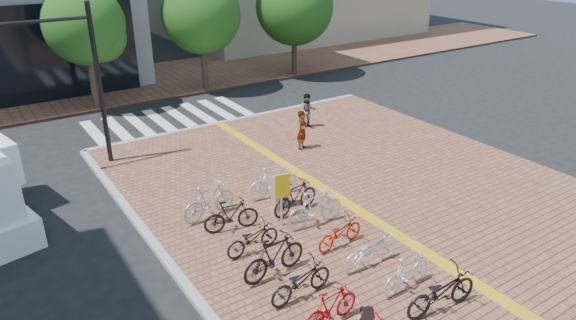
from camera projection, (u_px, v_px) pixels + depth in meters
ground at (354, 270)px, 13.49m from camera, size 120.00×120.00×0.00m
kerb_north at (237, 120)px, 24.12m from camera, size 14.00×0.25×0.15m
far_sidewalk at (116, 86)px, 29.45m from camera, size 70.00×8.00×0.15m
crosswalk at (171, 119)px, 24.40m from camera, size 7.50×4.00×0.01m
street_trees at (219, 15)px, 27.67m from camera, size 16.20×4.60×6.35m
bike_1 at (331, 307)px, 11.22m from camera, size 1.62×0.60×0.95m
bike_2 at (301, 281)px, 12.08m from camera, size 1.80×0.74×0.92m
bike_3 at (274, 256)px, 12.82m from camera, size 1.94×0.72×1.14m
bike_4 at (253, 238)px, 13.84m from camera, size 1.66×0.67×0.86m
bike_5 at (231, 215)px, 14.83m from camera, size 1.70×0.79×0.99m
bike_6 at (209, 201)px, 15.51m from camera, size 1.93×0.86×1.12m
bike_7 at (442, 291)px, 11.64m from camera, size 2.03×0.87×1.04m
bike_8 at (407, 272)px, 12.37m from camera, size 1.67×0.60×0.98m
bike_9 at (371, 250)px, 13.26m from camera, size 1.76×0.62×0.92m
bike_10 at (340, 232)px, 14.12m from camera, size 1.66×0.74×0.84m
bike_11 at (315, 208)px, 15.07m from camera, size 1.94×0.63×1.15m
bike_12 at (295, 197)px, 15.79m from camera, size 1.81×0.76×1.06m
bike_13 at (274, 181)px, 16.75m from camera, size 1.87×0.62×1.11m
pedestrian_a at (302, 130)px, 20.42m from camera, size 0.69×0.64×1.59m
pedestrian_b at (308, 111)px, 22.66m from camera, size 0.93×0.84×1.56m
utility_box at (280, 192)px, 16.12m from camera, size 0.53×0.41×1.06m
yellow_sign at (282, 191)px, 14.78m from camera, size 0.46×0.15×1.70m
traffic_light_pole at (54, 60)px, 17.30m from camera, size 3.16×1.22×5.89m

